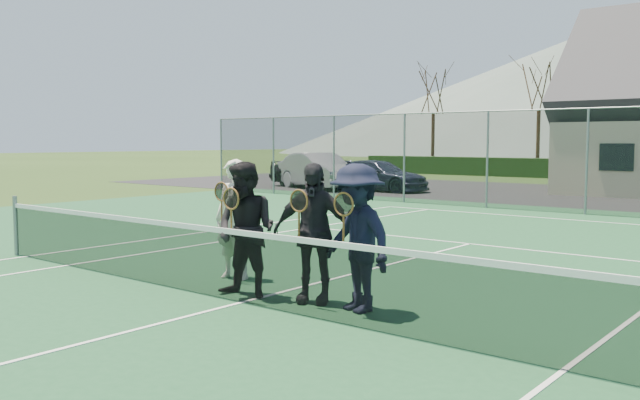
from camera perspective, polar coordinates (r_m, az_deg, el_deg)
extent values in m
cube|color=#1C4C2B|center=(8.82, -6.68, -8.68)|extent=(30.00, 30.00, 0.02)
cube|color=black|center=(27.96, 17.66, 0.48)|extent=(40.00, 12.00, 0.01)
cone|color=#54655D|center=(105.89, 22.12, 8.38)|extent=(110.00, 110.00, 18.00)
imported|color=black|center=(30.66, -0.05, 2.61)|extent=(4.87, 2.18, 1.62)
imported|color=gray|center=(29.51, -0.09, 2.47)|extent=(5.06, 3.20, 1.58)
imported|color=black|center=(28.35, 4.95, 2.04)|extent=(4.42, 1.83, 1.28)
cube|color=white|center=(19.00, 19.94, -1.55)|extent=(10.97, 0.06, 0.01)
cube|color=white|center=(13.24, -23.55, -4.40)|extent=(0.06, 23.77, 0.01)
cube|color=white|center=(12.05, -20.53, -5.19)|extent=(0.06, 23.77, 0.01)
cube|color=white|center=(6.64, 19.74, -13.44)|extent=(0.06, 23.77, 0.01)
cube|color=white|center=(13.97, 12.51, -3.63)|extent=(8.23, 0.06, 0.01)
cube|color=white|center=(8.82, -6.68, -8.59)|extent=(0.06, 12.80, 0.01)
cylinder|color=slate|center=(13.45, -24.24, -2.03)|extent=(0.08, 0.08, 1.10)
cube|color=black|center=(8.72, -6.71, -5.68)|extent=(11.60, 0.02, 0.88)
cube|color=white|center=(8.65, -6.75, -2.75)|extent=(11.60, 0.03, 0.07)
cylinder|color=slate|center=(28.75, -8.32, 3.77)|extent=(0.07, 0.07, 3.00)
cylinder|color=slate|center=(26.62, -3.94, 3.72)|extent=(0.07, 0.07, 3.00)
cylinder|color=slate|center=(24.68, 1.17, 3.63)|extent=(0.07, 0.07, 3.00)
cylinder|color=slate|center=(22.96, 7.10, 3.49)|extent=(0.07, 0.07, 3.00)
cylinder|color=slate|center=(21.52, 13.91, 3.28)|extent=(0.07, 0.07, 3.00)
cylinder|color=slate|center=(20.43, 21.55, 2.99)|extent=(0.07, 0.07, 3.00)
cube|color=black|center=(20.43, 21.55, 2.99)|extent=(30.00, 0.03, 3.00)
cylinder|color=slate|center=(20.44, 21.69, 7.20)|extent=(30.00, 0.04, 0.04)
cube|color=black|center=(26.92, 23.69, 3.32)|extent=(1.20, 0.06, 1.00)
cylinder|color=#382014|center=(44.82, 9.48, 4.72)|extent=(0.22, 0.22, 3.85)
cylinder|color=#3C2315|center=(41.81, 17.88, 4.53)|extent=(0.22, 0.22, 3.85)
imported|color=silver|center=(10.23, -7.16, -1.61)|extent=(0.74, 0.57, 1.80)
torus|color=brown|center=(10.01, -8.30, 0.70)|extent=(0.29, 0.02, 0.29)
cylinder|color=black|center=(10.01, -8.30, 0.70)|extent=(0.25, 0.00, 0.25)
cylinder|color=brown|center=(10.03, -8.28, -0.90)|extent=(0.03, 0.03, 0.32)
imported|color=black|center=(9.00, -6.22, -2.51)|extent=(0.98, 0.82, 1.80)
torus|color=brown|center=(8.76, -7.50, 0.10)|extent=(0.29, 0.02, 0.29)
cylinder|color=black|center=(8.76, -7.50, 0.10)|extent=(0.25, 0.00, 0.25)
cylinder|color=brown|center=(8.79, -7.48, -1.72)|extent=(0.03, 0.03, 0.32)
imported|color=black|center=(8.65, -0.61, -2.78)|extent=(1.14, 0.84, 1.80)
torus|color=brown|center=(8.40, -1.79, -0.07)|extent=(0.29, 0.02, 0.29)
cylinder|color=black|center=(8.40, -1.79, -0.07)|extent=(0.25, 0.00, 0.25)
cylinder|color=brown|center=(8.43, -1.78, -1.96)|extent=(0.03, 0.03, 0.32)
imported|color=black|center=(8.21, 3.13, -3.21)|extent=(1.31, 0.99, 1.80)
torus|color=brown|center=(7.94, 2.00, -0.36)|extent=(0.29, 0.02, 0.29)
cylinder|color=black|center=(7.94, 2.00, -0.36)|extent=(0.25, 0.00, 0.25)
cylinder|color=brown|center=(7.98, 2.00, -2.36)|extent=(0.03, 0.03, 0.32)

